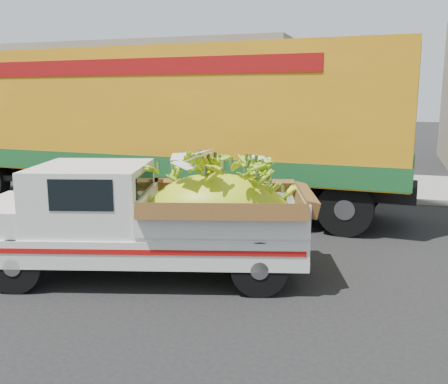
% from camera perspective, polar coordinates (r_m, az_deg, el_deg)
% --- Properties ---
extents(ground, '(100.00, 100.00, 0.00)m').
position_cam_1_polar(ground, '(9.24, -15.10, -6.69)').
color(ground, black).
rests_on(ground, ground).
extents(curb, '(60.00, 0.25, 0.15)m').
position_cam_1_polar(curb, '(14.66, -1.52, 0.48)').
color(curb, gray).
rests_on(curb, ground).
extents(sidewalk, '(60.00, 4.00, 0.14)m').
position_cam_1_polar(sidewalk, '(16.62, 0.98, 1.71)').
color(sidewalk, gray).
rests_on(sidewalk, ground).
extents(building_left, '(18.00, 6.00, 5.00)m').
position_cam_1_polar(building_left, '(25.14, -12.62, 10.16)').
color(building_left, gray).
rests_on(building_left, ground).
extents(pickup_truck, '(5.19, 3.10, 1.72)m').
position_cam_1_polar(pickup_truck, '(7.64, -6.47, -2.87)').
color(pickup_truck, black).
rests_on(pickup_truck, ground).
extents(semi_trailer, '(12.03, 3.04, 3.80)m').
position_cam_1_polar(semi_trailer, '(12.34, -7.47, 8.00)').
color(semi_trailer, black).
rests_on(semi_trailer, ground).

